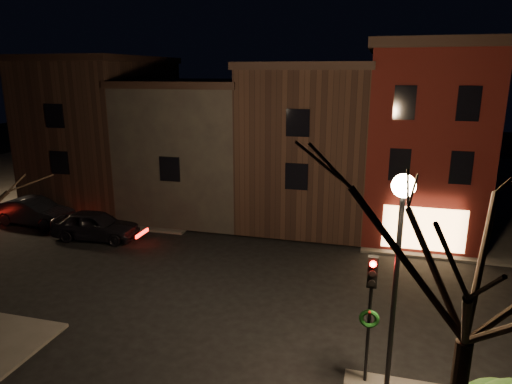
% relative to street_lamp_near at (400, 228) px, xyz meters
% --- Properties ---
extents(ground, '(120.00, 120.00, 0.00)m').
position_rel_street_lamp_near_xyz_m(ground, '(-6.20, 6.00, -5.18)').
color(ground, black).
rests_on(ground, ground).
extents(sidewalk_far_left, '(30.00, 30.00, 0.12)m').
position_rel_street_lamp_near_xyz_m(sidewalk_far_left, '(-26.20, 26.00, -5.12)').
color(sidewalk_far_left, '#2D2B28').
rests_on(sidewalk_far_left, ground).
extents(corner_building, '(6.50, 8.50, 10.50)m').
position_rel_street_lamp_near_xyz_m(corner_building, '(1.80, 15.47, 0.22)').
color(corner_building, '#480F0C').
rests_on(corner_building, ground).
extents(row_building_a, '(7.30, 10.30, 9.40)m').
position_rel_street_lamp_near_xyz_m(row_building_a, '(-4.70, 16.50, -0.34)').
color(row_building_a, black).
rests_on(row_building_a, ground).
extents(row_building_b, '(7.80, 10.30, 8.40)m').
position_rel_street_lamp_near_xyz_m(row_building_b, '(-11.95, 16.50, -0.85)').
color(row_building_b, black).
rests_on(row_building_b, ground).
extents(row_building_c, '(7.30, 10.30, 9.90)m').
position_rel_street_lamp_near_xyz_m(row_building_c, '(-19.20, 16.50, -0.09)').
color(row_building_c, black).
rests_on(row_building_c, ground).
extents(street_lamp_near, '(0.60, 0.60, 6.48)m').
position_rel_street_lamp_near_xyz_m(street_lamp_near, '(0.00, 0.00, 0.00)').
color(street_lamp_near, black).
rests_on(street_lamp_near, sidewalk_near_right).
extents(traffic_signal, '(0.58, 0.38, 4.05)m').
position_rel_street_lamp_near_xyz_m(traffic_signal, '(-0.60, 0.49, -2.37)').
color(traffic_signal, black).
rests_on(traffic_signal, sidewalk_near_right).
extents(bare_tree_right, '(6.40, 6.40, 8.50)m').
position_rel_street_lamp_near_xyz_m(bare_tree_right, '(1.30, -2.50, 0.97)').
color(bare_tree_right, black).
rests_on(bare_tree_right, sidewalk_near_right).
extents(parked_car_a, '(4.92, 2.30, 1.63)m').
position_rel_street_lamp_near_xyz_m(parked_car_a, '(-15.52, 9.20, -4.36)').
color(parked_car_a, black).
rests_on(parked_car_a, ground).
extents(parked_car_b, '(5.02, 1.96, 1.63)m').
position_rel_street_lamp_near_xyz_m(parked_car_b, '(-20.56, 10.39, -4.36)').
color(parked_car_b, black).
rests_on(parked_car_b, ground).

